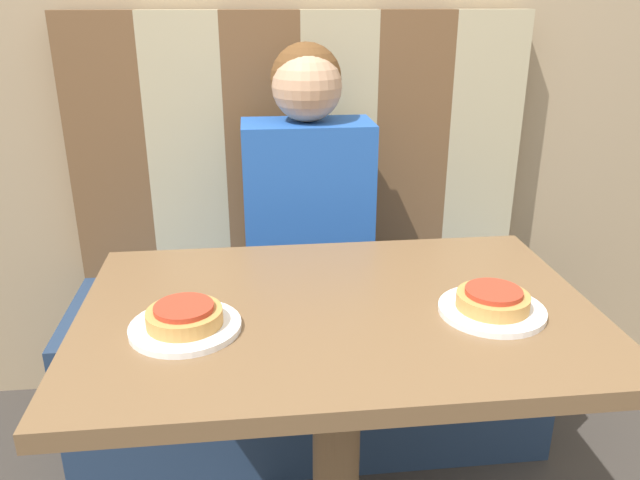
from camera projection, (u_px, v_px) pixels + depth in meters
The scene contains 8 objects.
booth_seat at pixel (309, 360), 1.94m from camera, with size 1.38×0.52×0.46m.
booth_backrest at pixel (301, 146), 1.92m from camera, with size 1.38×0.07×0.79m.
dining_table at pixel (337, 353), 1.23m from camera, with size 0.98×0.65×0.74m.
person at pixel (308, 178), 1.73m from camera, with size 0.36×0.21×0.72m.
plate_left at pixel (185, 327), 1.11m from camera, with size 0.20×0.20×0.01m.
plate_right at pixel (492, 310), 1.17m from camera, with size 0.20×0.20×0.01m.
pizza_left at pixel (184, 315), 1.10m from camera, with size 0.13×0.13×0.04m.
pizza_right at pixel (493, 299), 1.16m from camera, with size 0.13×0.13×0.04m.
Camera 1 is at (-0.15, -1.06, 1.29)m, focal length 35.00 mm.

